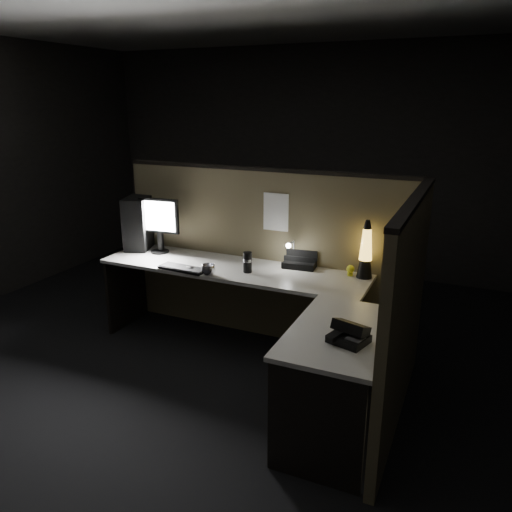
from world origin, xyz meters
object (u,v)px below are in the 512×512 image
at_px(monitor, 159,220).
at_px(pc_tower, 141,222).
at_px(lava_lamp, 366,254).
at_px(desk_phone, 349,334).
at_px(keyboard, 183,269).

bearing_deg(monitor, pc_tower, 157.15).
relative_size(monitor, lava_lamp, 1.07).
xyz_separation_m(pc_tower, desk_phone, (2.30, -1.13, -0.19)).
distance_m(pc_tower, lava_lamp, 2.14).
height_order(pc_tower, lava_lamp, pc_tower).
bearing_deg(pc_tower, lava_lamp, -18.38).
xyz_separation_m(monitor, keyboard, (0.46, -0.35, -0.29)).
distance_m(monitor, desk_phone, 2.29).
relative_size(keyboard, desk_phone, 1.67).
bearing_deg(keyboard, monitor, 146.45).
bearing_deg(pc_tower, monitor, -35.95).
bearing_deg(keyboard, desk_phone, -19.98).
bearing_deg(keyboard, pc_tower, 152.98).
relative_size(monitor, desk_phone, 1.99).
bearing_deg(pc_tower, keyboard, -49.18).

